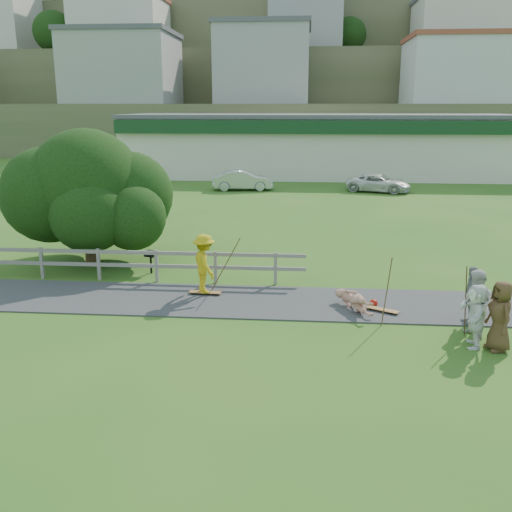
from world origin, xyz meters
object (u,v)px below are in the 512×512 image
object	(u,v)px
skater_rider	(204,267)
spectator_a	(476,305)
spectator_d	(476,316)
tree	(89,211)
car_white	(378,183)
bbq	(151,262)
skater_fallen	(354,301)
car_silver	(242,180)
spectator_b	(471,296)
spectator_c	(500,316)

from	to	relation	value
skater_rider	spectator_a	distance (m)	7.91
spectator_d	tree	bearing A→B (deg)	-106.96
car_white	bbq	bearing A→B (deg)	171.26
skater_rider	spectator_a	xyz separation A→B (m)	(7.40, -2.79, -0.03)
spectator_d	tree	size ratio (longest dim) A/B	0.24
skater_fallen	car_silver	bearing A→B (deg)	76.61
skater_rider	spectator_b	distance (m)	7.78
spectator_c	spectator_d	size ratio (longest dim) A/B	1.09
car_white	tree	size ratio (longest dim) A/B	0.65
skater_fallen	car_white	world-z (taller)	car_white
spectator_b	bbq	bearing A→B (deg)	-107.09
spectator_a	bbq	size ratio (longest dim) A/B	2.21
bbq	skater_fallen	bearing A→B (deg)	-3.60
spectator_c	bbq	xyz separation A→B (m)	(-10.10, 5.73, -0.46)
spectator_b	spectator_d	distance (m)	1.54
skater_rider	skater_fallen	bearing A→B (deg)	-132.15
skater_rider	car_white	xyz separation A→B (m)	(8.10, 23.06, -0.32)
spectator_a	skater_fallen	bearing A→B (deg)	-131.52
tree	spectator_d	bearing A→B (deg)	-29.73
bbq	spectator_d	bearing A→B (deg)	-8.12
car_white	spectator_d	bearing A→B (deg)	-163.90
spectator_a	spectator_c	bearing A→B (deg)	19.33
car_white	tree	xyz separation A→B (m)	(-13.13, -19.33, 1.33)
skater_rider	spectator_a	world-z (taller)	skater_rider
spectator_d	car_silver	size ratio (longest dim) A/B	0.38
car_white	skater_fallen	bearing A→B (deg)	-170.54
skater_fallen	spectator_b	bearing A→B (deg)	-41.28
skater_fallen	spectator_a	size ratio (longest dim) A/B	0.94
spectator_d	spectator_b	bearing A→B (deg)	-178.21
spectator_a	spectator_d	xyz separation A→B (m)	(-0.12, -0.50, -0.10)
spectator_b	bbq	xyz separation A→B (m)	(-9.90, 4.05, -0.41)
skater_rider	bbq	world-z (taller)	skater_rider
spectator_a	skater_rider	bearing A→B (deg)	-120.36
spectator_c	skater_fallen	bearing A→B (deg)	-138.93
spectator_d	bbq	xyz separation A→B (m)	(-9.60, 5.56, -0.40)
spectator_b	tree	bearing A→B (deg)	-108.50
skater_fallen	car_silver	world-z (taller)	car_silver
spectator_a	spectator_b	distance (m)	1.03
car_white	bbq	size ratio (longest dim) A/B	5.37
spectator_b	tree	distance (m)	13.79
spectator_d	car_silver	distance (m)	27.79
spectator_a	bbq	world-z (taller)	spectator_a
skater_rider	spectator_b	xyz separation A→B (m)	(7.57, -1.79, -0.11)
skater_fallen	bbq	xyz separation A→B (m)	(-6.86, 3.28, 0.10)
spectator_d	spectator_a	bearing A→B (deg)	179.60
spectator_b	bbq	world-z (taller)	spectator_b
skater_rider	skater_fallen	size ratio (longest dim) A/B	1.10
spectator_a	spectator_d	world-z (taller)	spectator_a
skater_rider	car_silver	size ratio (longest dim) A/B	0.44
skater_rider	spectator_b	world-z (taller)	skater_rider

